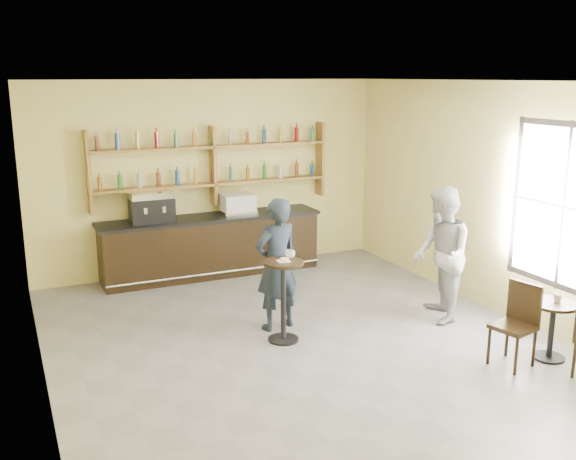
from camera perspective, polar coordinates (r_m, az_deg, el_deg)
name	(u,v)px	position (r m, az deg, el deg)	size (l,w,h in m)	color
floor	(300,341)	(8.20, 1.06, -9.87)	(7.00, 7.00, 0.00)	slate
ceiling	(301,81)	(7.52, 1.17, 13.10)	(7.00, 7.00, 0.00)	white
wall_back	(211,177)	(10.91, -6.86, 4.72)	(7.00, 7.00, 0.00)	#E6D982
wall_front	(510,313)	(4.91, 19.14, -7.02)	(7.00, 7.00, 0.00)	#E6D982
wall_left	(34,244)	(6.99, -21.68, -1.17)	(7.00, 7.00, 0.00)	#E6D982
wall_right	(495,198)	(9.37, 17.91, 2.70)	(7.00, 7.00, 0.00)	#E6D982
window_pane	(564,207)	(8.52, 23.32, 1.89)	(2.00, 2.00, 0.00)	white
window_frame	(563,207)	(8.52, 23.29, 1.89)	(0.04, 1.70, 2.10)	black
shelf_unit	(213,165)	(10.76, -6.68, 5.73)	(4.00, 0.26, 1.40)	brown
liquor_bottles	(213,155)	(10.74, -6.71, 6.63)	(3.68, 0.10, 1.00)	#8C5919
bar_counter	(211,245)	(10.77, -6.84, -1.38)	(3.69, 0.72, 1.00)	black
espresso_machine	(152,207)	(10.36, -12.02, 2.03)	(0.68, 0.43, 0.48)	black
pastry_case	(237,204)	(10.77, -4.52, 2.32)	(0.56, 0.45, 0.33)	silver
pedestal_table	(283,301)	(8.04, -0.42, -6.36)	(0.51, 0.51, 1.04)	black
napkin	(283,261)	(7.88, -0.42, -2.77)	(0.15, 0.15, 0.00)	white
donut	(284,259)	(7.87, -0.33, -2.63)	(0.11, 0.11, 0.04)	gold
cup_pedestal	(290,254)	(8.01, 0.20, -2.16)	(0.12, 0.12, 0.10)	white
man_main	(277,264)	(8.33, -1.02, -3.06)	(0.64, 0.42, 1.75)	black
cafe_table	(551,331)	(8.21, 22.37, -8.28)	(0.55, 0.55, 0.70)	black
cup_cafe	(558,298)	(8.11, 22.87, -5.57)	(0.11, 0.11, 0.10)	white
chair_west	(513,326)	(7.82, 19.39, -8.05)	(0.42, 0.42, 0.97)	black
patron_second	(441,255)	(8.84, 13.45, -2.16)	(0.89, 0.70, 1.84)	#9C9DA1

